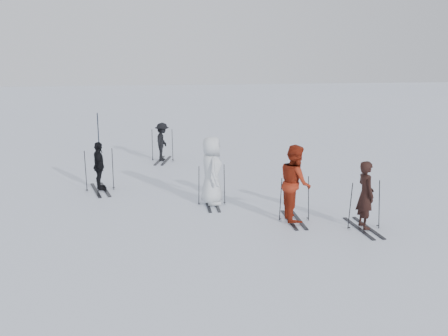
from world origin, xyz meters
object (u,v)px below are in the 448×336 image
object	(u,v)px
skier_near_dark	(365,196)
skier_uphill_left	(99,167)
skier_uphill_far	(162,142)
piste_marker	(98,136)
skier_grey	(212,171)
skier_red	(295,184)

from	to	relation	value
skier_near_dark	skier_uphill_left	xyz separation A→B (m)	(-6.48, 4.81, -0.07)
skier_near_dark	skier_uphill_far	distance (m)	9.91
piste_marker	skier_grey	bearing A→B (deg)	-64.62
skier_grey	skier_uphill_far	xyz separation A→B (m)	(-0.96, 6.27, -0.20)
skier_near_dark	skier_uphill_far	world-z (taller)	skier_near_dark
skier_uphill_left	skier_grey	bearing A→B (deg)	-135.04
skier_uphill_left	skier_near_dark	bearing A→B (deg)	-137.78
skier_red	skier_grey	xyz separation A→B (m)	(-1.84, 1.77, -0.01)
skier_grey	piste_marker	distance (m)	8.10
skier_red	skier_uphill_left	xyz separation A→B (m)	(-5.02, 3.90, -0.21)
skier_red	skier_uphill_far	bearing A→B (deg)	23.61
skier_near_dark	piste_marker	world-z (taller)	piste_marker
skier_near_dark	piste_marker	size ratio (longest dim) A/B	0.89
skier_grey	skier_near_dark	bearing A→B (deg)	-125.79
skier_red	piste_marker	xyz separation A→B (m)	(-5.31, 9.09, -0.04)
skier_uphill_left	skier_uphill_far	bearing A→B (deg)	-39.44
skier_near_dark	skier_grey	distance (m)	4.26
skier_grey	skier_uphill_left	world-z (taller)	skier_grey
skier_red	skier_uphill_left	distance (m)	6.36
skier_near_dark	skier_grey	xyz separation A→B (m)	(-3.30, 2.68, 0.13)
skier_grey	piste_marker	xyz separation A→B (m)	(-3.47, 7.32, -0.03)
skier_uphill_left	piste_marker	world-z (taller)	piste_marker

